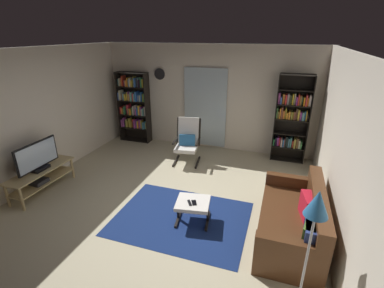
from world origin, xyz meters
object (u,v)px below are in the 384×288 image
at_px(ottoman, 193,205).
at_px(floor_lamp_by_sofa, 315,216).
at_px(cell_phone, 194,203).
at_px(bookshelf_near_sofa, 292,119).
at_px(tv_remote, 190,203).
at_px(television, 38,157).
at_px(leather_sofa, 295,222).
at_px(lounge_armchair, 187,139).
at_px(tv_stand, 41,177).
at_px(bookshelf_near_tv, 134,105).
at_px(wall_clock, 160,74).

height_order(ottoman, floor_lamp_by_sofa, floor_lamp_by_sofa).
height_order(ottoman, cell_phone, cell_phone).
distance_m(bookshelf_near_sofa, tv_remote, 3.40).
relative_size(television, bookshelf_near_sofa, 0.45).
distance_m(leather_sofa, lounge_armchair, 3.15).
xyz_separation_m(television, lounge_armchair, (2.16, 2.17, -0.18)).
relative_size(cell_phone, floor_lamp_by_sofa, 0.09).
bearing_deg(tv_stand, leather_sofa, 1.50).
relative_size(bookshelf_near_sofa, tv_remote, 13.99).
bearing_deg(television, ottoman, 0.79).
distance_m(lounge_armchair, cell_phone, 2.34).
relative_size(television, cell_phone, 6.43).
bearing_deg(tv_stand, cell_phone, 0.40).
xyz_separation_m(television, floor_lamp_by_sofa, (4.57, -1.16, 0.58)).
distance_m(ottoman, floor_lamp_by_sofa, 2.21).
relative_size(leather_sofa, floor_lamp_by_sofa, 1.14).
bearing_deg(floor_lamp_by_sofa, cell_phone, 142.75).
relative_size(television, bookshelf_near_tv, 0.48).
bearing_deg(tv_remote, cell_phone, -6.81).
xyz_separation_m(tv_remote, cell_phone, (0.06, 0.03, -0.00)).
distance_m(tv_stand, tv_remote, 2.97).
distance_m(leather_sofa, wall_clock, 4.85).
xyz_separation_m(ottoman, tv_remote, (-0.03, -0.06, 0.07)).
relative_size(television, ottoman, 1.52).
distance_m(bookshelf_near_tv, cell_phone, 4.08).
height_order(television, bookshelf_near_sofa, bookshelf_near_sofa).
xyz_separation_m(ottoman, cell_phone, (0.03, -0.03, 0.07)).
height_order(bookshelf_near_sofa, tv_remote, bookshelf_near_sofa).
bearing_deg(lounge_armchair, ottoman, -68.42).
height_order(tv_stand, floor_lamp_by_sofa, floor_lamp_by_sofa).
xyz_separation_m(tv_stand, bookshelf_near_tv, (0.33, 3.01, 0.70)).
bearing_deg(television, wall_clock, 71.22).
height_order(bookshelf_near_tv, ottoman, bookshelf_near_tv).
bearing_deg(tv_remote, tv_stand, 147.51).
xyz_separation_m(tv_stand, wall_clock, (1.07, 3.15, 1.55)).
bearing_deg(tv_remote, floor_lamp_by_sofa, -67.68).
relative_size(cell_phone, wall_clock, 0.48).
xyz_separation_m(television, bookshelf_near_sofa, (4.39, 3.00, 0.30)).
relative_size(tv_stand, cell_phone, 9.51).
distance_m(lounge_armchair, floor_lamp_by_sofa, 4.18).
relative_size(leather_sofa, tv_remote, 12.36).
xyz_separation_m(bookshelf_near_tv, floor_lamp_by_sofa, (4.24, -4.15, 0.29)).
bearing_deg(cell_phone, ottoman, 105.78).
xyz_separation_m(leather_sofa, ottoman, (-1.53, -0.06, -0.01)).
relative_size(tv_stand, bookshelf_near_sofa, 0.66).
xyz_separation_m(tv_stand, tv_remote, (2.97, -0.01, 0.07)).
distance_m(bookshelf_near_sofa, floor_lamp_by_sofa, 4.17).
height_order(leather_sofa, ottoman, leather_sofa).
relative_size(lounge_armchair, cell_phone, 7.30).
xyz_separation_m(tv_stand, ottoman, (3.00, 0.05, -0.00)).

